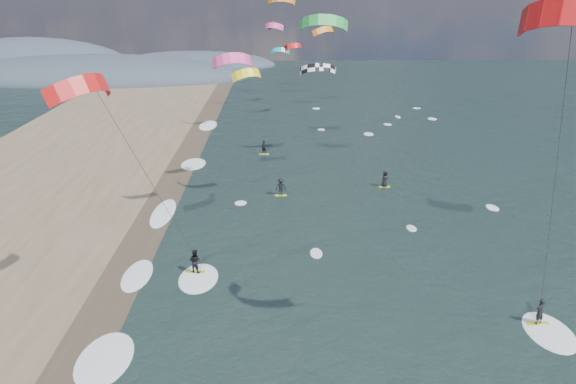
{
  "coord_description": "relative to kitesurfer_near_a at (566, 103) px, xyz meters",
  "views": [
    {
      "loc": [
        -1.54,
        -18.49,
        18.23
      ],
      "look_at": [
        -1.0,
        12.0,
        7.0
      ],
      "focal_mm": 35.0,
      "sensor_mm": 36.0,
      "label": 1
    }
  ],
  "objects": [
    {
      "name": "far_kitesurfers",
      "position": [
        -8.96,
        29.39,
        -12.95
      ],
      "size": [
        12.96,
        14.28,
        1.68
      ],
      "color": "#A7BD21",
      "rests_on": "ground"
    },
    {
      "name": "kitesurfer_near_a",
      "position": [
        0.0,
        0.0,
        0.0
      ],
      "size": [
        7.74,
        9.1,
        18.21
      ],
      "color": "#A7BD21",
      "rests_on": "ground"
    },
    {
      "name": "wet_sand_strip",
      "position": [
        -22.15,
        6.08,
        -13.77
      ],
      "size": [
        3.0,
        240.0,
        0.0
      ],
      "primitive_type": "cube",
      "color": "#382D23",
      "rests_on": "ground"
    },
    {
      "name": "shoreline_surf",
      "position": [
        -20.95,
        10.83,
        -13.78
      ],
      "size": [
        2.4,
        79.4,
        0.11
      ],
      "color": "white",
      "rests_on": "ground"
    },
    {
      "name": "bg_kite_field",
      "position": [
        -10.09,
        50.05,
        -1.61
      ],
      "size": [
        13.46,
        69.04,
        10.45
      ],
      "color": "orange",
      "rests_on": "ground"
    },
    {
      "name": "kitesurfer_near_b",
      "position": [
        -19.7,
        7.16,
        -4.24
      ],
      "size": [
        6.75,
        9.27,
        14.73
      ],
      "color": "#A7BD21",
      "rests_on": "ground"
    },
    {
      "name": "coastal_hills",
      "position": [
        -55.0,
        103.94,
        -13.78
      ],
      "size": [
        80.0,
        41.0,
        15.0
      ],
      "color": "#3D4756",
      "rests_on": "ground"
    }
  ]
}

